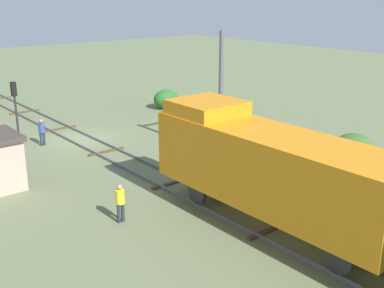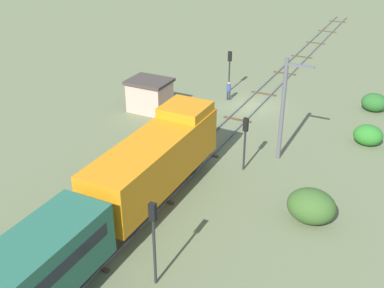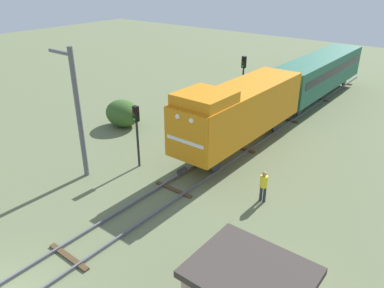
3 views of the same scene
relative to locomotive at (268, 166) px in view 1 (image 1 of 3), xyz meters
The scene contains 11 objects.
ground_plane 16.42m from the locomotive, 90.00° to the right, with size 118.07×118.07×0.00m, color #66704C.
railway_track 16.40m from the locomotive, 90.00° to the right, with size 2.40×78.72×0.16m.
locomotive is the anchor object (origin of this frame).
traffic_signal_near 18.90m from the locomotive, 80.25° to the right, with size 0.32×0.34×3.88m.
traffic_signal_mid 6.51m from the locomotive, 121.47° to the right, with size 0.32×0.34×3.78m.
worker_near_track 16.94m from the locomotive, 81.81° to the right, with size 0.38×0.38×1.70m.
worker_by_signal 6.27m from the locomotive, 45.73° to the right, with size 0.38×0.38×1.70m.
catenary_mast 9.67m from the locomotive, 121.84° to the right, with size 1.94×0.28×7.27m.
bush_near 22.26m from the locomotive, 115.98° to the right, with size 2.16×1.77×1.57m, color #276026.
bush_mid 16.75m from the locomotive, 127.98° to the right, with size 2.13×1.74×1.55m, color #2A7626.
bush_far 9.23m from the locomotive, 168.45° to the right, with size 2.75×2.25×2.00m, color #375B26.
Camera 1 is at (13.56, 27.98, 9.24)m, focal length 45.00 mm.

